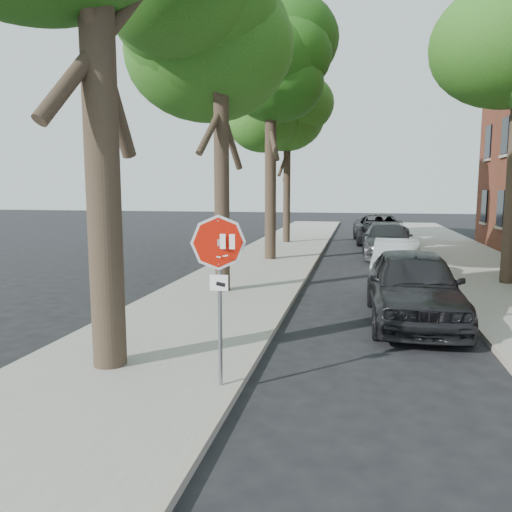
{
  "coord_description": "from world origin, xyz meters",
  "views": [
    {
      "loc": [
        1.31,
        -7.05,
        3.1
      ],
      "look_at": [
        -0.27,
        0.59,
        2.05
      ],
      "focal_mm": 35.0,
      "sensor_mm": 36.0,
      "label": 1
    }
  ],
  "objects_px": {
    "stop_sign": "(219,267)",
    "car_a": "(413,286)",
    "car_b": "(396,260)",
    "car_c": "(387,240)",
    "tree_mid_b": "(271,70)",
    "tree_mid_a": "(221,27)",
    "car_d": "(379,229)",
    "tree_far": "(287,114)"
  },
  "relations": [
    {
      "from": "car_c",
      "to": "car_d",
      "type": "xyz_separation_m",
      "value": [
        -0.1,
        5.92,
        0.06
      ]
    },
    {
      "from": "car_b",
      "to": "car_d",
      "type": "distance_m",
      "value": 12.09
    },
    {
      "from": "stop_sign",
      "to": "car_c",
      "type": "height_order",
      "value": "stop_sign"
    },
    {
      "from": "stop_sign",
      "to": "tree_mid_b",
      "type": "xyz_separation_m",
      "value": [
        -1.72,
        14.15,
        6.05
      ]
    },
    {
      "from": "stop_sign",
      "to": "car_a",
      "type": "xyz_separation_m",
      "value": [
        3.3,
        4.93,
        -1.09
      ]
    },
    {
      "from": "car_b",
      "to": "car_c",
      "type": "relative_size",
      "value": 0.8
    },
    {
      "from": "tree_mid_a",
      "to": "tree_far",
      "type": "distance_m",
      "value": 14.0
    },
    {
      "from": "car_a",
      "to": "car_d",
      "type": "distance_m",
      "value": 17.48
    },
    {
      "from": "tree_mid_b",
      "to": "car_d",
      "type": "xyz_separation_m",
      "value": [
        4.92,
        8.26,
        -7.17
      ]
    },
    {
      "from": "car_a",
      "to": "tree_mid_b",
      "type": "bearing_deg",
      "value": 117.56
    },
    {
      "from": "tree_far",
      "to": "car_d",
      "type": "height_order",
      "value": "tree_far"
    },
    {
      "from": "tree_mid_b",
      "to": "tree_far",
      "type": "distance_m",
      "value": 7.04
    },
    {
      "from": "car_a",
      "to": "car_c",
      "type": "bearing_deg",
      "value": 88.98
    },
    {
      "from": "stop_sign",
      "to": "car_d",
      "type": "relative_size",
      "value": 0.44
    },
    {
      "from": "car_b",
      "to": "tree_mid_b",
      "type": "bearing_deg",
      "value": 147.97
    },
    {
      "from": "tree_mid_a",
      "to": "tree_mid_b",
      "type": "height_order",
      "value": "tree_mid_b"
    },
    {
      "from": "car_a",
      "to": "stop_sign",
      "type": "bearing_deg",
      "value": -124.83
    },
    {
      "from": "tree_mid_b",
      "to": "car_d",
      "type": "relative_size",
      "value": 1.74
    },
    {
      "from": "car_a",
      "to": "car_c",
      "type": "xyz_separation_m",
      "value": [
        0.0,
        11.56,
        -0.09
      ]
    },
    {
      "from": "tree_mid_a",
      "to": "car_a",
      "type": "relative_size",
      "value": 1.95
    },
    {
      "from": "car_d",
      "to": "tree_mid_b",
      "type": "bearing_deg",
      "value": -123.92
    },
    {
      "from": "stop_sign",
      "to": "tree_mid_b",
      "type": "height_order",
      "value": "tree_mid_b"
    },
    {
      "from": "tree_far",
      "to": "tree_mid_b",
      "type": "bearing_deg",
      "value": -87.56
    },
    {
      "from": "tree_mid_b",
      "to": "car_b",
      "type": "bearing_deg",
      "value": -37.32
    },
    {
      "from": "stop_sign",
      "to": "car_c",
      "type": "bearing_deg",
      "value": 78.68
    },
    {
      "from": "tree_mid_b",
      "to": "car_a",
      "type": "xyz_separation_m",
      "value": [
        5.02,
        -9.22,
        -7.14
      ]
    },
    {
      "from": "stop_sign",
      "to": "car_c",
      "type": "xyz_separation_m",
      "value": [
        3.3,
        16.49,
        -1.18
      ]
    },
    {
      "from": "tree_mid_a",
      "to": "car_a",
      "type": "bearing_deg",
      "value": -22.98
    },
    {
      "from": "tree_mid_a",
      "to": "car_b",
      "type": "xyz_separation_m",
      "value": [
        5.22,
        3.18,
        -6.91
      ]
    },
    {
      "from": "car_b",
      "to": "car_c",
      "type": "height_order",
      "value": "car_c"
    },
    {
      "from": "tree_mid_b",
      "to": "car_a",
      "type": "distance_m",
      "value": 12.7
    },
    {
      "from": "tree_far",
      "to": "car_c",
      "type": "xyz_separation_m",
      "value": [
        5.32,
        -4.65,
        -6.44
      ]
    },
    {
      "from": "stop_sign",
      "to": "tree_mid_a",
      "type": "relative_size",
      "value": 0.27
    },
    {
      "from": "car_c",
      "to": "car_d",
      "type": "bearing_deg",
      "value": 90.13
    },
    {
      "from": "tree_mid_a",
      "to": "car_c",
      "type": "height_order",
      "value": "tree_mid_a"
    },
    {
      "from": "tree_mid_a",
      "to": "tree_far",
      "type": "xyz_separation_m",
      "value": [
        -0.1,
        13.99,
        -0.39
      ]
    },
    {
      "from": "car_d",
      "to": "tree_mid_a",
      "type": "bearing_deg",
      "value": -111.68
    },
    {
      "from": "stop_sign",
      "to": "car_a",
      "type": "bearing_deg",
      "value": 56.19
    },
    {
      "from": "tree_mid_a",
      "to": "car_b",
      "type": "distance_m",
      "value": 9.22
    },
    {
      "from": "stop_sign",
      "to": "tree_mid_b",
      "type": "distance_m",
      "value": 15.48
    },
    {
      "from": "car_a",
      "to": "car_b",
      "type": "xyz_separation_m",
      "value": [
        0.0,
        5.39,
        -0.16
      ]
    },
    {
      "from": "tree_mid_a",
      "to": "car_d",
      "type": "bearing_deg",
      "value": 71.46
    }
  ]
}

